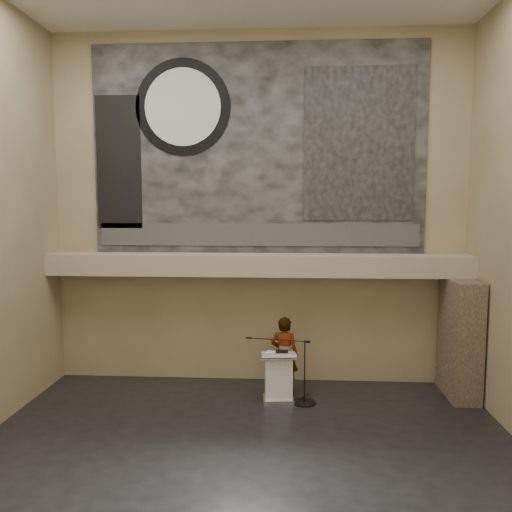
{
  "coord_description": "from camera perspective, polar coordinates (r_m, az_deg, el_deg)",
  "views": [
    {
      "loc": [
        0.66,
        -8.18,
        4.36
      ],
      "look_at": [
        0.0,
        3.2,
        3.2
      ],
      "focal_mm": 35.0,
      "sensor_mm": 36.0,
      "label": 1
    }
  ],
  "objects": [
    {
      "name": "floor",
      "position": [
        9.29,
        -1.24,
        -22.18
      ],
      "size": [
        10.0,
        10.0,
        0.0
      ],
      "primitive_type": "plane",
      "color": "black",
      "rests_on": "ground"
    },
    {
      "name": "banner_building_print",
      "position": [
        12.31,
        11.7,
        12.41
      ],
      "size": [
        2.6,
        0.02,
        3.6
      ],
      "primitive_type": "cube",
      "color": "black",
      "rests_on": "banner"
    },
    {
      "name": "speaker_person",
      "position": [
        11.77,
        3.26,
        -11.26
      ],
      "size": [
        0.76,
        0.61,
        1.81
      ],
      "primitive_type": "imported",
      "rotation": [
        0.0,
        0.0,
        2.84
      ],
      "color": "silver",
      "rests_on": "floor"
    },
    {
      "name": "sprinkler_right",
      "position": [
        11.91,
        9.27,
        -2.42
      ],
      "size": [
        0.04,
        0.04,
        0.06
      ],
      "primitive_type": "cylinder",
      "color": "#B2893D",
      "rests_on": "soffit"
    },
    {
      "name": "banner_brick_print",
      "position": [
        12.81,
        -15.42,
        10.26
      ],
      "size": [
        1.1,
        0.02,
        3.2
      ],
      "primitive_type": "cube",
      "color": "black",
      "rests_on": "banner"
    },
    {
      "name": "papers",
      "position": [
        11.27,
        1.69,
        -10.98
      ],
      "size": [
        0.31,
        0.37,
        0.0
      ],
      "primitive_type": "cube",
      "rotation": [
        0.0,
        0.0,
        -0.26
      ],
      "color": "silver",
      "rests_on": "lectern"
    },
    {
      "name": "banner",
      "position": [
        12.24,
        0.21,
        12.1
      ],
      "size": [
        8.0,
        0.05,
        5.0
      ],
      "primitive_type": "cube",
      "color": "black",
      "rests_on": "wall_back"
    },
    {
      "name": "wall_front",
      "position": [
        4.23,
        -5.7,
        4.27
      ],
      "size": [
        10.0,
        0.02,
        8.5
      ],
      "primitive_type": "cube",
      "color": "#807151",
      "rests_on": "floor"
    },
    {
      "name": "banner_clock_face",
      "position": [
        12.55,
        -8.39,
        16.5
      ],
      "size": [
        1.84,
        0.02,
        1.84
      ],
      "primitive_type": "cylinder",
      "rotation": [
        1.57,
        0.0,
        0.0
      ],
      "color": "silver",
      "rests_on": "banner"
    },
    {
      "name": "binder",
      "position": [
        11.31,
        2.98,
        -10.86
      ],
      "size": [
        0.28,
        0.22,
        0.04
      ],
      "primitive_type": "cube",
      "rotation": [
        0.0,
        0.0,
        0.0
      ],
      "color": "black",
      "rests_on": "lectern"
    },
    {
      "name": "wall_back",
      "position": [
        12.19,
        0.22,
        5.3
      ],
      "size": [
        10.0,
        0.02,
        8.5
      ],
      "primitive_type": "cube",
      "color": "#807151",
      "rests_on": "floor"
    },
    {
      "name": "soffit",
      "position": [
        11.88,
        0.11,
        -1.0
      ],
      "size": [
        10.0,
        0.8,
        0.5
      ],
      "primitive_type": "cube",
      "color": "gray",
      "rests_on": "wall_back"
    },
    {
      "name": "banner_text_strip",
      "position": [
        12.14,
        0.2,
        2.46
      ],
      "size": [
        7.76,
        0.02,
        0.55
      ],
      "primitive_type": "cube",
      "color": "#313131",
      "rests_on": "banner"
    },
    {
      "name": "mic_stand",
      "position": [
        11.48,
        5.28,
        -15.34
      ],
      "size": [
        1.57,
        0.52,
        1.44
      ],
      "rotation": [
        0.0,
        0.0,
        -0.18
      ],
      "color": "black",
      "rests_on": "floor"
    },
    {
      "name": "banner_clock_rim",
      "position": [
        12.57,
        -8.37,
        16.48
      ],
      "size": [
        2.3,
        0.02,
        2.3
      ],
      "primitive_type": "cylinder",
      "rotation": [
        1.57,
        0.0,
        0.0
      ],
      "color": "black",
      "rests_on": "banner"
    },
    {
      "name": "lectern",
      "position": [
        11.45,
        2.58,
        -13.61
      ],
      "size": [
        0.81,
        0.61,
        1.14
      ],
      "rotation": [
        0.0,
        0.0,
        0.09
      ],
      "color": "silver",
      "rests_on": "floor"
    },
    {
      "name": "stone_pier",
      "position": [
        12.38,
        22.28,
        -8.7
      ],
      "size": [
        0.6,
        1.4,
        2.7
      ],
      "primitive_type": "cube",
      "color": "#45362A",
      "rests_on": "floor"
    },
    {
      "name": "sprinkler_left",
      "position": [
        12.06,
        -7.52,
        -2.29
      ],
      "size": [
        0.04,
        0.04,
        0.06
      ],
      "primitive_type": "cylinder",
      "color": "#B2893D",
      "rests_on": "soffit"
    }
  ]
}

